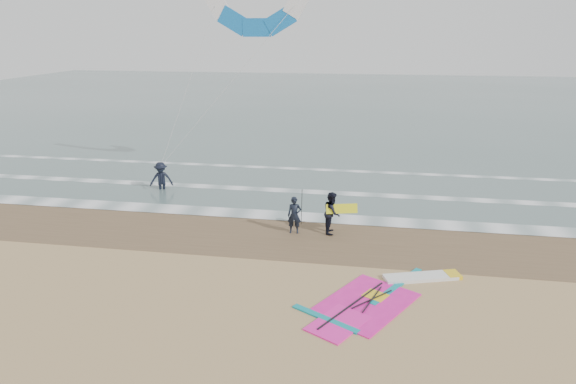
% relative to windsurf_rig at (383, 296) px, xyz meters
% --- Properties ---
extents(ground, '(120.00, 120.00, 0.00)m').
position_rel_windsurf_rig_xyz_m(ground, '(-3.41, -1.43, -0.03)').
color(ground, tan).
rests_on(ground, ground).
extents(sea_water, '(120.00, 80.00, 0.02)m').
position_rel_windsurf_rig_xyz_m(sea_water, '(-3.41, 46.57, -0.02)').
color(sea_water, '#47605E').
rests_on(sea_water, ground).
extents(wet_sand_band, '(120.00, 5.00, 0.01)m').
position_rel_windsurf_rig_xyz_m(wet_sand_band, '(-3.41, 4.57, -0.03)').
color(wet_sand_band, brown).
rests_on(wet_sand_band, ground).
extents(foam_waterline, '(120.00, 9.15, 0.02)m').
position_rel_windsurf_rig_xyz_m(foam_waterline, '(-3.41, 9.01, -0.00)').
color(foam_waterline, white).
rests_on(foam_waterline, ground).
extents(windsurf_rig, '(5.42, 5.13, 0.13)m').
position_rel_windsurf_rig_xyz_m(windsurf_rig, '(0.00, 0.00, 0.00)').
color(windsurf_rig, white).
rests_on(windsurf_rig, ground).
extents(person_standing, '(0.61, 0.43, 1.57)m').
position_rel_windsurf_rig_xyz_m(person_standing, '(-3.62, 4.88, 0.75)').
color(person_standing, black).
rests_on(person_standing, ground).
extents(person_walking, '(0.68, 0.87, 1.76)m').
position_rel_windsurf_rig_xyz_m(person_walking, '(-2.08, 5.18, 0.85)').
color(person_walking, black).
rests_on(person_walking, ground).
extents(person_wading, '(1.35, 0.98, 1.87)m').
position_rel_windsurf_rig_xyz_m(person_wading, '(-11.47, 9.63, 0.90)').
color(person_wading, black).
rests_on(person_wading, ground).
extents(held_pole, '(0.17, 0.86, 1.82)m').
position_rel_windsurf_rig_xyz_m(held_pole, '(-3.32, 4.88, 1.12)').
color(held_pole, black).
rests_on(held_pole, ground).
extents(carried_kiteboard, '(1.30, 0.51, 0.39)m').
position_rel_windsurf_rig_xyz_m(carried_kiteboard, '(-1.68, 5.08, 1.08)').
color(carried_kiteboard, yellow).
rests_on(carried_kiteboard, ground).
extents(surf_kite, '(7.58, 2.90, 9.07)m').
position_rel_windsurf_rig_xyz_m(surf_kite, '(-6.83, 12.45, 8.79)').
color(surf_kite, white).
rests_on(surf_kite, ground).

